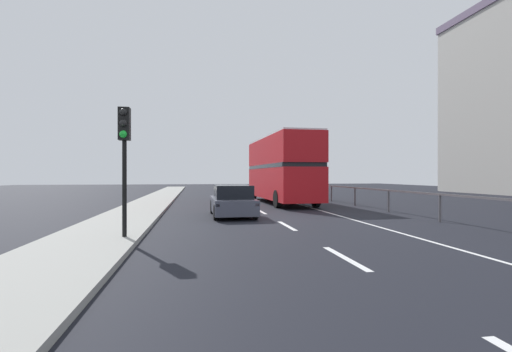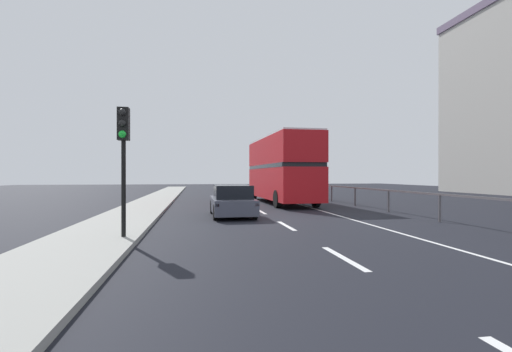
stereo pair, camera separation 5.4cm
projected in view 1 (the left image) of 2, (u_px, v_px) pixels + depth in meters
The scene contains 7 objects.
ground_plane at pixel (273, 219), 15.57m from camera, with size 74.62×120.00×0.10m, color black.
near_sidewalk_kerb at pixel (125, 219), 14.57m from camera, with size 2.58×80.00×0.14m, color gray.
lane_paint_markings at pixel (274, 202), 24.34m from camera, with size 3.28×46.00×0.01m.
bridge_side_railing at pixel (331, 188), 25.46m from camera, with size 0.10×42.00×1.12m.
double_decker_bus_red at pixel (281, 168), 23.84m from camera, with size 2.81×10.08×4.32m.
hatchback_car_near at pixel (232, 201), 16.17m from camera, with size 1.84×4.04×1.40m.
traffic_signal_pole at pixel (124, 140), 9.96m from camera, with size 0.30×0.42×3.56m.
Camera 1 is at (-3.27, -15.23, 1.83)m, focal length 25.47 mm.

